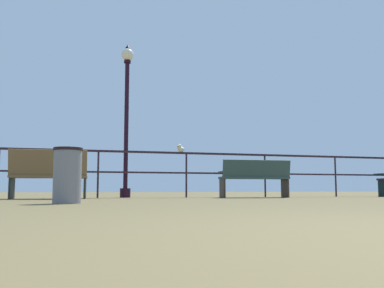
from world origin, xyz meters
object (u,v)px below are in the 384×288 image
object	(u,v)px
bench_near_left	(49,173)
trash_bin	(67,175)
bench_near_right	(255,176)
seagull_on_rail	(181,149)
lamppost_center	(127,107)

from	to	relation	value
bench_near_left	trash_bin	xyz separation A→B (m)	(0.36, -3.05, -0.14)
bench_near_left	trash_bin	world-z (taller)	bench_near_left
bench_near_left	bench_near_right	size ratio (longest dim) A/B	0.93
bench_near_right	trash_bin	distance (m)	5.27
seagull_on_rail	trash_bin	distance (m)	4.66
trash_bin	seagull_on_rail	bearing A→B (deg)	55.07
bench_near_right	trash_bin	size ratio (longest dim) A/B	2.18
bench_near_left	lamppost_center	bearing A→B (deg)	30.70
seagull_on_rail	trash_bin	size ratio (longest dim) A/B	0.45
bench_near_left	lamppost_center	world-z (taller)	lamppost_center
lamppost_center	seagull_on_rail	size ratio (longest dim) A/B	10.83
bench_near_left	lamppost_center	size ratio (longest dim) A/B	0.42
lamppost_center	seagull_on_rail	xyz separation A→B (m)	(1.29, -0.30, -1.01)
lamppost_center	trash_bin	bearing A→B (deg)	-108.26
trash_bin	bench_near_left	bearing A→B (deg)	96.81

